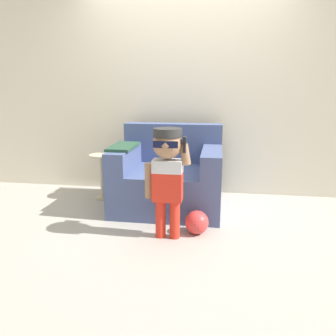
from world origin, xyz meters
TOP-DOWN VIEW (x-y plane):
  - ground_plane at (0.00, 0.00)m, footprint 10.00×10.00m
  - wall_back at (0.00, 0.64)m, footprint 10.00×0.05m
  - armchair at (-0.12, 0.02)m, footprint 1.17×0.97m
  - person_child at (-0.01, -0.77)m, footprint 0.40×0.30m
  - side_table at (-0.95, 0.17)m, footprint 0.29×0.29m
  - toy_ball at (0.24, -0.66)m, footprint 0.22×0.22m

SIDE VIEW (x-z plane):
  - ground_plane at x=0.00m, z-range 0.00..0.00m
  - toy_ball at x=0.24m, z-range 0.00..0.22m
  - side_table at x=-0.95m, z-range 0.05..0.60m
  - armchair at x=-0.12m, z-range -0.12..0.78m
  - person_child at x=-0.01m, z-range 0.16..1.14m
  - wall_back at x=0.00m, z-range 0.00..2.60m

